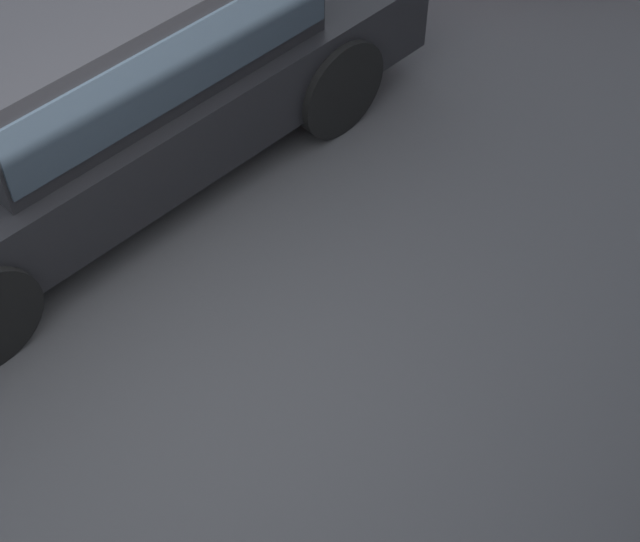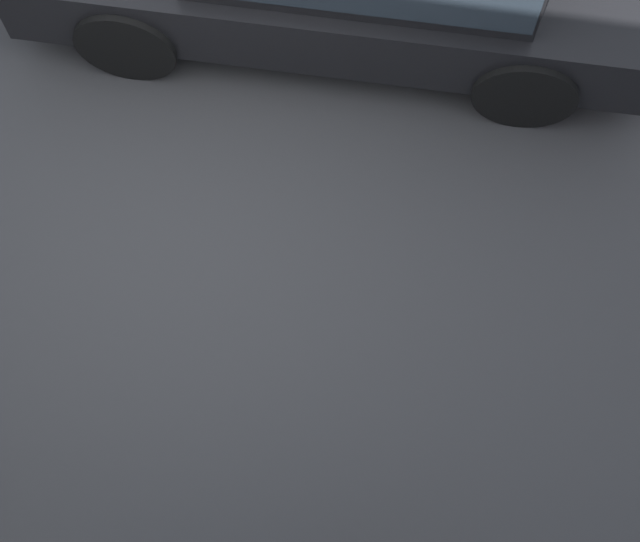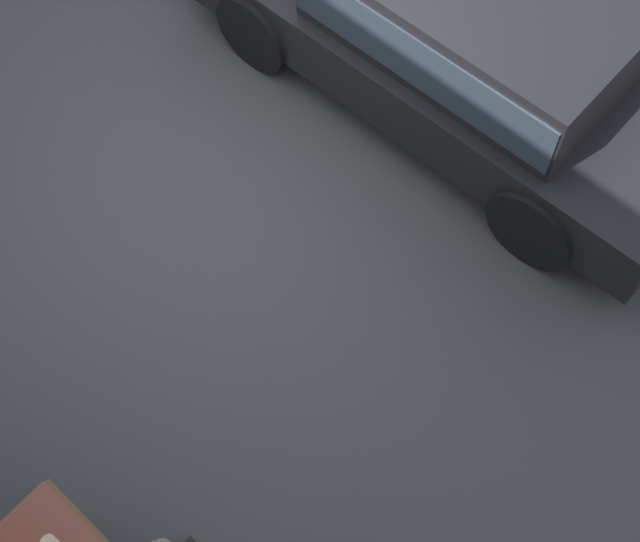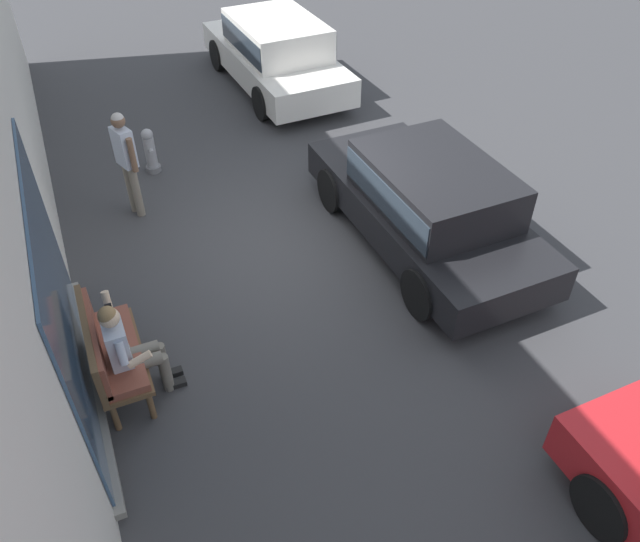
# 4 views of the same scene
# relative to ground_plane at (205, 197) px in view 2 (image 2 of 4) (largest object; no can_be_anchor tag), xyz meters

# --- Properties ---
(ground_plane) EXTENTS (60.00, 60.00, 0.00)m
(ground_plane) POSITION_rel_ground_plane_xyz_m (0.00, 0.00, 0.00)
(ground_plane) COLOR #38383A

